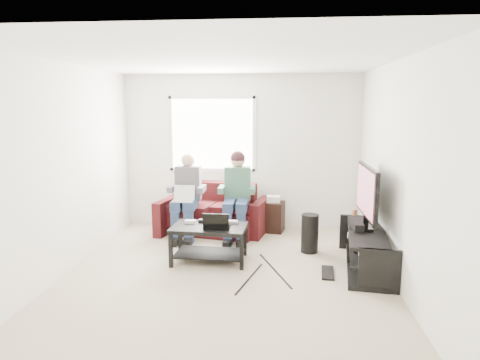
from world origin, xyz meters
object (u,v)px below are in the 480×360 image
object	(u,v)px
coffee_table	(209,235)
subwoofer	(310,233)
sofa	(214,214)
end_table	(273,216)
tv	(367,193)
tv_stand	(366,251)

from	to	relation	value
coffee_table	subwoofer	bearing A→B (deg)	19.57
sofa	end_table	bearing A→B (deg)	6.72
coffee_table	end_table	world-z (taller)	end_table
sofa	end_table	xyz separation A→B (m)	(0.97, 0.11, -0.03)
subwoofer	end_table	bearing A→B (deg)	118.29
sofa	tv	world-z (taller)	tv
coffee_table	tv_stand	bearing A→B (deg)	-2.06
sofa	coffee_table	distance (m)	1.37
tv	end_table	size ratio (longest dim) A/B	1.82
sofa	subwoofer	world-z (taller)	sofa
sofa	tv	size ratio (longest dim) A/B	1.69
sofa	subwoofer	distance (m)	1.74
sofa	tv_stand	xyz separation A→B (m)	(2.18, -1.44, -0.07)
sofa	tv	xyz separation A→B (m)	(2.18, -1.34, 0.67)
tv	coffee_table	bearing A→B (deg)	-179.27
tv	sofa	bearing A→B (deg)	148.49
tv	subwoofer	size ratio (longest dim) A/B	1.98
subwoofer	end_table	distance (m)	1.12
tv_stand	tv	world-z (taller)	tv
coffee_table	tv_stand	distance (m)	2.06
coffee_table	tv_stand	size ratio (longest dim) A/B	0.64
sofa	end_table	world-z (taller)	sofa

